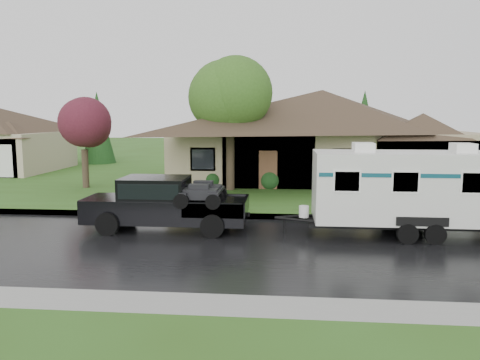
# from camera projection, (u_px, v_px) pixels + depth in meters

# --- Properties ---
(ground) EXTENTS (140.00, 140.00, 0.00)m
(ground) POSITION_uv_depth(u_px,v_px,m) (295.00, 233.00, 16.67)
(ground) COLOR #32571B
(ground) RESTS_ON ground
(road) EXTENTS (140.00, 8.00, 0.01)m
(road) POSITION_uv_depth(u_px,v_px,m) (296.00, 248.00, 14.69)
(road) COLOR black
(road) RESTS_ON ground
(curb) EXTENTS (140.00, 0.50, 0.15)m
(curb) POSITION_uv_depth(u_px,v_px,m) (293.00, 217.00, 18.88)
(curb) COLOR gray
(curb) RESTS_ON ground
(lawn) EXTENTS (140.00, 26.00, 0.15)m
(lawn) POSITION_uv_depth(u_px,v_px,m) (289.00, 176.00, 31.45)
(lawn) COLOR #32571B
(lawn) RESTS_ON ground
(house_main) EXTENTS (19.44, 10.80, 6.90)m
(house_main) POSITION_uv_depth(u_px,v_px,m) (326.00, 124.00, 29.62)
(house_main) COLOR tan
(house_main) RESTS_ON lawn
(tree_left_green) EXTENTS (4.20, 4.20, 6.95)m
(tree_left_green) POSITION_uv_depth(u_px,v_px,m) (230.00, 100.00, 24.75)
(tree_left_green) COLOR #382B1E
(tree_left_green) RESTS_ON lawn
(tree_red) EXTENTS (2.94, 2.94, 4.86)m
(tree_red) POSITION_uv_depth(u_px,v_px,m) (83.00, 127.00, 25.70)
(tree_red) COLOR #382B1E
(tree_red) RESTS_ON lawn
(shrub_row) EXTENTS (13.60, 1.00, 1.00)m
(shrub_row) POSITION_uv_depth(u_px,v_px,m) (327.00, 180.00, 25.57)
(shrub_row) COLOR #143814
(shrub_row) RESTS_ON lawn
(pickup_truck) EXTENTS (5.82, 2.21, 1.94)m
(pickup_truck) POSITION_uv_depth(u_px,v_px,m) (163.00, 202.00, 16.95)
(pickup_truck) COLOR black
(pickup_truck) RESTS_ON ground
(travel_trailer) EXTENTS (7.17, 2.52, 3.22)m
(travel_trailer) POSITION_uv_depth(u_px,v_px,m) (414.00, 187.00, 16.06)
(travel_trailer) COLOR silver
(travel_trailer) RESTS_ON ground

